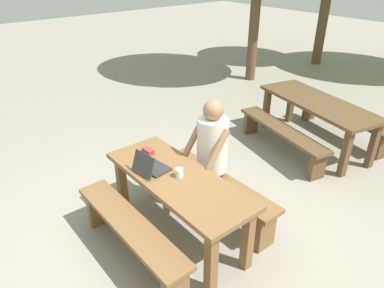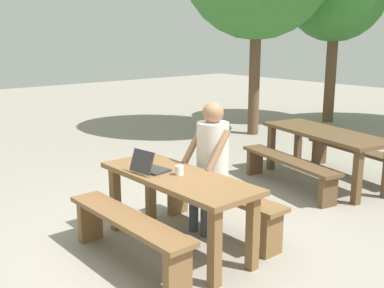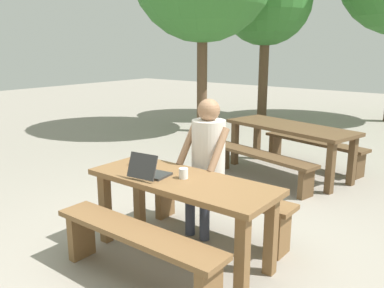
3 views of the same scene
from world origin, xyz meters
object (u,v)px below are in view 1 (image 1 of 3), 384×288
Objects in this scene: picnic_table_front at (178,188)px; picnic_table_mid at (317,108)px; small_pouch at (148,151)px; person_seated at (210,149)px; coffee_mug at (179,173)px; laptop at (150,167)px.

picnic_table_mid is at bearing 95.76° from picnic_table_front.
picnic_table_front is 11.76× the size of small_pouch.
picnic_table_mid is (-0.29, 2.87, 0.01)m from picnic_table_front.
small_pouch is at bearing -132.70° from person_seated.
coffee_mug reaches higher than picnic_table_mid.
small_pouch is at bearing 176.22° from picnic_table_front.
coffee_mug is at bearing -2.18° from small_pouch.
coffee_mug reaches higher than small_pouch.
person_seated is (-0.12, 0.54, 0.20)m from picnic_table_front.
laptop reaches higher than small_pouch.
laptop is at bearing -147.40° from coffee_mug.
person_seated is at bearing 103.79° from coffee_mug.
coffee_mug is 0.54m from person_seated.
person_seated reaches higher than coffee_mug.
picnic_table_front is at bearing -155.50° from laptop.
person_seated is at bearing -72.53° from picnic_table_mid.
small_pouch is (-0.58, 0.04, 0.16)m from picnic_table_front.
small_pouch is 2.85m from picnic_table_mid.
small_pouch reaches higher than picnic_table_front.
laptop is at bearing -100.76° from person_seated.
picnic_table_mid is at bearing -95.87° from laptop.
laptop is 0.16× the size of picnic_table_mid.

